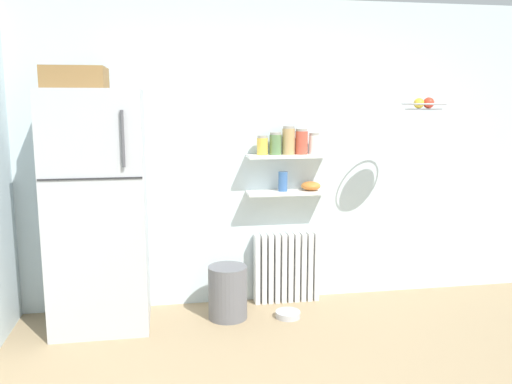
# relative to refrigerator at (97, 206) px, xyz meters

# --- Properties ---
(ground_plane) EXTENTS (7.04, 7.04, 0.00)m
(ground_plane) POSITION_rel_refrigerator_xyz_m (1.51, -1.18, -0.96)
(ground_plane) COLOR #9E8460
(back_wall) EXTENTS (7.04, 0.10, 2.60)m
(back_wall) POSITION_rel_refrigerator_xyz_m (1.51, 0.37, 0.34)
(back_wall) COLOR silver
(back_wall) RESTS_ON ground_plane
(refrigerator) EXTENTS (0.73, 0.66, 2.01)m
(refrigerator) POSITION_rel_refrigerator_xyz_m (0.00, 0.00, 0.00)
(refrigerator) COLOR #B7BABF
(refrigerator) RESTS_ON ground_plane
(radiator) EXTENTS (0.57, 0.12, 0.62)m
(radiator) POSITION_rel_refrigerator_xyz_m (1.56, 0.24, -0.65)
(radiator) COLOR white
(radiator) RESTS_ON ground_plane
(wall_shelf_lower) EXTENTS (0.70, 0.22, 0.02)m
(wall_shelf_lower) POSITION_rel_refrigerator_xyz_m (1.56, 0.21, 0.03)
(wall_shelf_lower) COLOR white
(wall_shelf_upper) EXTENTS (0.70, 0.22, 0.02)m
(wall_shelf_upper) POSITION_rel_refrigerator_xyz_m (1.56, 0.21, 0.34)
(wall_shelf_upper) COLOR white
(storage_jar_0) EXTENTS (0.09, 0.09, 0.16)m
(storage_jar_0) POSITION_rel_refrigerator_xyz_m (1.33, 0.21, 0.43)
(storage_jar_0) COLOR yellow
(storage_jar_0) RESTS_ON wall_shelf_upper
(storage_jar_1) EXTENTS (0.10, 0.10, 0.19)m
(storage_jar_1) POSITION_rel_refrigerator_xyz_m (1.45, 0.21, 0.45)
(storage_jar_1) COLOR #5B7F4C
(storage_jar_1) RESTS_ON wall_shelf_upper
(storage_jar_2) EXTENTS (0.11, 0.11, 0.24)m
(storage_jar_2) POSITION_rel_refrigerator_xyz_m (1.56, 0.21, 0.47)
(storage_jar_2) COLOR tan
(storage_jar_2) RESTS_ON wall_shelf_upper
(storage_jar_3) EXTENTS (0.11, 0.11, 0.22)m
(storage_jar_3) POSITION_rel_refrigerator_xyz_m (1.67, 0.21, 0.46)
(storage_jar_3) COLOR #C64C38
(storage_jar_3) RESTS_ON wall_shelf_upper
(storage_jar_4) EXTENTS (0.09, 0.09, 0.18)m
(storage_jar_4) POSITION_rel_refrigerator_xyz_m (1.78, 0.21, 0.44)
(storage_jar_4) COLOR silver
(storage_jar_4) RESTS_ON wall_shelf_upper
(vase) EXTENTS (0.08, 0.08, 0.17)m
(vase) POSITION_rel_refrigerator_xyz_m (1.52, 0.21, 0.12)
(vase) COLOR #38609E
(vase) RESTS_ON wall_shelf_lower
(shelf_bowl) EXTENTS (0.17, 0.17, 0.08)m
(shelf_bowl) POSITION_rel_refrigerator_xyz_m (1.76, 0.21, 0.08)
(shelf_bowl) COLOR orange
(shelf_bowl) RESTS_ON wall_shelf_lower
(trash_bin) EXTENTS (0.32, 0.32, 0.44)m
(trash_bin) POSITION_rel_refrigerator_xyz_m (1.00, -0.05, -0.74)
(trash_bin) COLOR slate
(trash_bin) RESTS_ON ground_plane
(pet_food_bowl) EXTENTS (0.21, 0.21, 0.05)m
(pet_food_bowl) POSITION_rel_refrigerator_xyz_m (1.49, -0.13, -0.94)
(pet_food_bowl) COLOR #B7B7BC
(pet_food_bowl) RESTS_ON ground_plane
(hanging_fruit_basket) EXTENTS (0.34, 0.34, 0.10)m
(hanging_fruit_basket) POSITION_rel_refrigerator_xyz_m (2.55, -0.22, 0.77)
(hanging_fruit_basket) COLOR #B2B2B7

